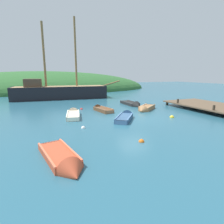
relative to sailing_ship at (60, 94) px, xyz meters
name	(u,v)px	position (x,y,z in m)	size (l,w,h in m)	color
ground_plane	(134,118)	(4.15, -14.74, -0.72)	(120.00, 120.00, 0.00)	#285B70
dock	(210,106)	(13.09, -14.74, -0.30)	(5.03, 8.63, 1.55)	brown
shore_hill	(45,90)	(-1.30, 17.56, -0.72)	(51.02, 24.76, 8.60)	#2D602D
sailing_ship	(60,94)	(0.00, 0.00, 0.00)	(16.03, 4.60, 12.36)	black
rowboat_outer_right	(73,115)	(-0.42, -12.16, -0.61)	(1.72, 3.68, 0.97)	beige
rowboat_portside	(101,110)	(2.57, -10.95, -0.62)	(1.44, 3.13, 0.89)	brown
rowboat_center	(125,117)	(3.31, -14.82, -0.62)	(2.83, 3.25, 0.95)	#335175
rowboat_outer_left	(63,162)	(-2.47, -20.52, -0.64)	(1.69, 3.63, 1.05)	#C64C2D
rowboat_near_dock	(132,105)	(7.03, -9.36, -0.63)	(1.11, 3.75, 1.04)	black
rowboat_far	(146,109)	(6.83, -12.43, -0.59)	(3.04, 2.68, 0.96)	#9E7047
buoy_red	(81,109)	(0.96, -9.44, -0.72)	(0.29, 0.29, 0.29)	red
buoy_yellow	(172,117)	(7.11, -15.97, -0.72)	(0.37, 0.37, 0.37)	yellow
buoy_white	(83,128)	(-0.52, -16.04, -0.72)	(0.29, 0.29, 0.29)	white
buoy_orange	(141,142)	(1.74, -19.73, -0.72)	(0.31, 0.31, 0.31)	orange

